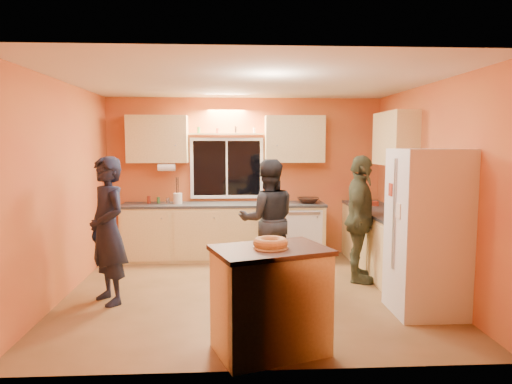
{
  "coord_description": "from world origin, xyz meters",
  "views": [
    {
      "loc": [
        -0.23,
        -5.56,
        1.86
      ],
      "look_at": [
        0.1,
        0.4,
        1.22
      ],
      "focal_mm": 32.0,
      "sensor_mm": 36.0,
      "label": 1
    }
  ],
  "objects": [
    {
      "name": "room_shell",
      "position": [
        0.12,
        0.41,
        1.62
      ],
      "size": [
        4.54,
        4.04,
        2.61
      ],
      "color": "orange",
      "rests_on": "ground"
    },
    {
      "name": "person_right",
      "position": [
        1.49,
        0.38,
        0.85
      ],
      "size": [
        0.72,
        1.08,
        1.7
      ],
      "primitive_type": "imported",
      "rotation": [
        0.0,
        0.0,
        1.23
      ],
      "color": "#343823",
      "rests_on": "ground"
    },
    {
      "name": "person_left",
      "position": [
        -1.66,
        -0.28,
        0.86
      ],
      "size": [
        0.71,
        0.74,
        1.71
      ],
      "primitive_type": "imported",
      "rotation": [
        0.0,
        0.0,
        -0.89
      ],
      "color": "black",
      "rests_on": "ground"
    },
    {
      "name": "back_counter",
      "position": [
        0.01,
        1.7,
        0.45
      ],
      "size": [
        4.23,
        0.62,
        0.9
      ],
      "color": "tan",
      "rests_on": "ground"
    },
    {
      "name": "refrigerator",
      "position": [
        1.89,
        -0.8,
        0.9
      ],
      "size": [
        0.72,
        0.7,
        1.8
      ],
      "primitive_type": "cube",
      "color": "silver",
      "rests_on": "ground"
    },
    {
      "name": "red_box",
      "position": [
        1.95,
        1.3,
        0.94
      ],
      "size": [
        0.16,
        0.13,
        0.07
      ],
      "primitive_type": "cube",
      "rotation": [
        0.0,
        0.0,
        -0.03
      ],
      "color": "maroon",
      "rests_on": "right_counter"
    },
    {
      "name": "ground",
      "position": [
        0.0,
        0.0,
        0.0
      ],
      "size": [
        4.5,
        4.5,
        0.0
      ],
      "primitive_type": "plane",
      "color": "brown",
      "rests_on": "ground"
    },
    {
      "name": "right_counter",
      "position": [
        1.95,
        0.5,
        0.45
      ],
      "size": [
        0.62,
        1.84,
        0.9
      ],
      "color": "tan",
      "rests_on": "ground"
    },
    {
      "name": "mixing_bowl",
      "position": [
        1.01,
        1.68,
        0.94
      ],
      "size": [
        0.37,
        0.37,
        0.09
      ],
      "primitive_type": "imported",
      "rotation": [
        0.0,
        0.0,
        -0.06
      ],
      "color": "black",
      "rests_on": "back_counter"
    },
    {
      "name": "island",
      "position": [
        0.11,
        -1.65,
        0.48
      ],
      "size": [
        1.14,
        0.94,
        0.95
      ],
      "rotation": [
        0.0,
        0.0,
        0.33
      ],
      "color": "tan",
      "rests_on": "ground"
    },
    {
      "name": "person_center",
      "position": [
        0.26,
        0.53,
        0.82
      ],
      "size": [
        0.84,
        0.67,
        1.65
      ],
      "primitive_type": "imported",
      "rotation": [
        0.0,
        0.0,
        3.2
      ],
      "color": "black",
      "rests_on": "ground"
    },
    {
      "name": "potted_plant",
      "position": [
        1.96,
        -0.3,
        1.05
      ],
      "size": [
        0.34,
        0.32,
        0.3
      ],
      "primitive_type": "imported",
      "rotation": [
        0.0,
        0.0,
        -0.37
      ],
      "color": "gray",
      "rests_on": "right_counter"
    },
    {
      "name": "utensil_crock",
      "position": [
        -1.08,
        1.71,
        0.99
      ],
      "size": [
        0.14,
        0.14,
        0.17
      ],
      "primitive_type": "cylinder",
      "color": "beige",
      "rests_on": "back_counter"
    },
    {
      "name": "bundt_pastry",
      "position": [
        0.11,
        -1.65,
        0.99
      ],
      "size": [
        0.31,
        0.31,
        0.09
      ],
      "primitive_type": "torus",
      "color": "tan",
      "rests_on": "island"
    }
  ]
}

